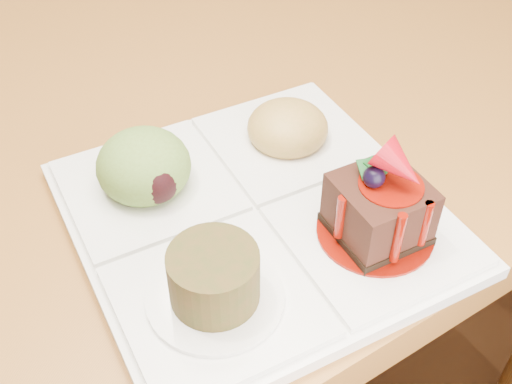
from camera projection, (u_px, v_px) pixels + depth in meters
ground at (86, 252)px, 1.51m from camera, size 6.00×6.00×0.00m
sampler_plate at (251, 201)px, 0.52m from camera, size 0.31×0.31×0.11m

